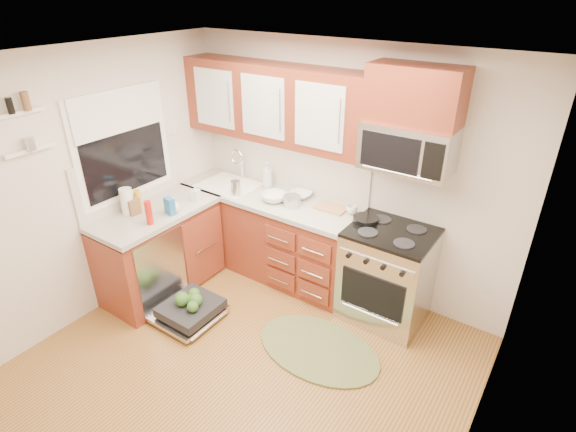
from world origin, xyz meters
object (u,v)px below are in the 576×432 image
Objects in this scene: skillet at (366,219)px; bowl_a at (300,195)px; bowl_b at (274,197)px; sink at (230,195)px; cutting_board at (331,208)px; cup at (352,210)px; dishwasher at (188,310)px; rug at (318,349)px; paper_towel_roll at (127,201)px; microwave at (408,148)px; stock_pot at (292,201)px; upper_cabinets at (274,103)px; range at (387,275)px.

bowl_a is at bearing 170.24° from skillet.
skillet is at bearing 5.05° from bowl_b.
cutting_board is (1.23, 0.13, 0.14)m from sink.
cutting_board is 2.90× the size of cup.
dishwasher is 2.63× the size of bowl_b.
cutting_board reaches higher than dishwasher.
rug is at bearing 15.50° from dishwasher.
paper_towel_roll reaches higher than skillet.
sink is at bearing -176.15° from microwave.
skillet is 1.33× the size of stock_pot.
skillet is (1.65, 0.04, 0.17)m from sink.
dishwasher is at bearing -96.04° from upper_cabinets.
microwave is 4.27× the size of stock_pot.
bowl_a is 2.16× the size of cup.
sink is 0.68m from bowl_b.
microwave is 1.48m from bowl_b.
sink is 1.66m from skillet.
paper_towel_roll is (-0.35, -1.07, 0.26)m from sink.
skillet is 2.29m from paper_towel_roll.
paper_towel_roll is at bearing -134.49° from bowl_b.
skillet is 0.43m from cutting_board.
stock_pot is 0.40m from cutting_board.
cup is (1.06, 1.27, 0.87)m from dishwasher.
range is 1.36× the size of dishwasher.
stock_pot is at bearing -28.79° from upper_cabinets.
paper_towel_roll is (-2.01, -0.31, 1.05)m from rug.
microwave is 0.66× the size of rug.
skillet is (-0.28, -0.09, -0.73)m from microwave.
dishwasher is at bearing -104.01° from bowl_b.
rug is 6.51× the size of stock_pot.
microwave is at bearing 17.89° from skillet.
skillet is (1.26, 1.16, 0.87)m from dishwasher.
dishwasher reaches higher than rug.
stock_pot reaches higher than rug.
range is at bearing -16.30° from cup.
bowl_a is at bearing 171.18° from range.
upper_cabinets reaches higher than cutting_board.
range is 0.84m from cutting_board.
cup is (0.22, 0.02, 0.03)m from cutting_board.
microwave is 2.86× the size of bowl_b.
rug is at bearing -89.43° from skillet.
sink is 1.25m from cutting_board.
dishwasher is at bearing -108.86° from bowl_a.
skillet is at bearing 90.57° from rug.
stock_pot is (-1.06, -0.04, 0.50)m from range.
skillet is at bearing 173.96° from range.
sink is at bearing 175.81° from bowl_b.
upper_cabinets is 6.58× the size of cutting_board.
sink is 3.48× the size of stock_pot.
rug is 3.72× the size of cutting_board.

